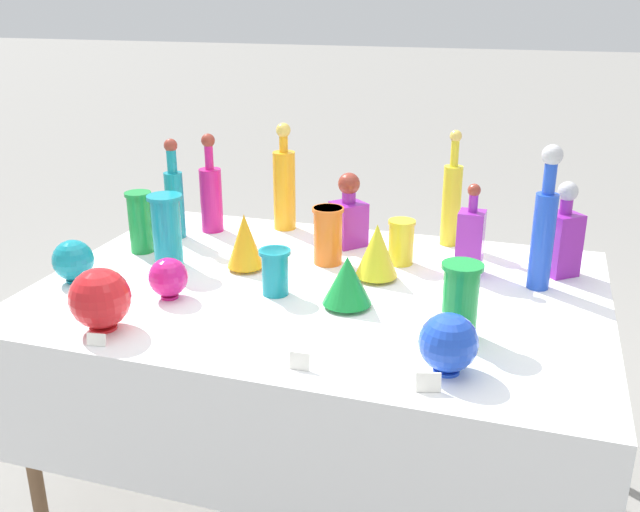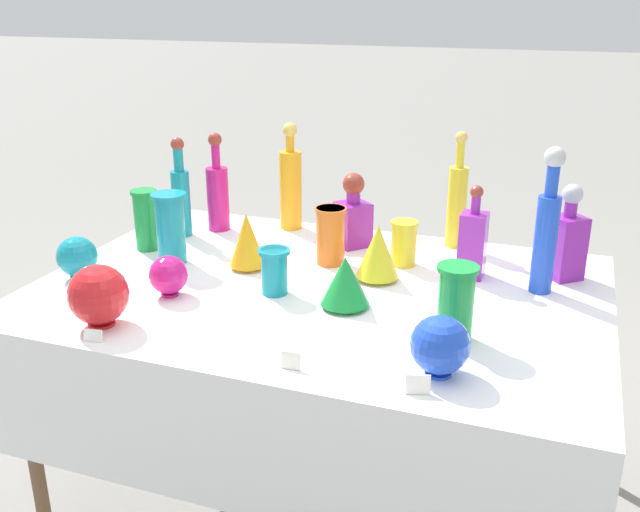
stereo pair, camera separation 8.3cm
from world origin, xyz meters
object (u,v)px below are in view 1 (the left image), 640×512
Objects in this scene: round_bowl_0 at (168,277)px; cardboard_box_behind_right at (438,307)px; tall_bottle_1 at (544,226)px; cardboard_box_behind_left at (326,295)px; slender_vase_0 at (275,270)px; slender_vase_5 at (401,240)px; fluted_vase_1 at (347,281)px; round_bowl_3 at (73,260)px; tall_bottle_2 at (452,200)px; square_decanter_2 at (470,240)px; slender_vase_2 at (328,234)px; slender_vase_3 at (167,228)px; tall_bottle_4 at (174,197)px; fluted_vase_0 at (377,251)px; tall_bottle_3 at (284,185)px; round_bowl_1 at (448,343)px; round_bowl_2 at (100,298)px; tall_bottle_0 at (211,194)px; square_decanter_1 at (349,215)px; slender_vase_1 at (460,298)px; slender_vase_4 at (140,220)px; square_decanter_0 at (562,237)px; fluted_vase_2 at (245,241)px.

round_bowl_0 reaches higher than cardboard_box_behind_right.
cardboard_box_behind_left is (-1.01, 1.08, -0.81)m from tall_bottle_1.
slender_vase_0 is 0.93× the size of slender_vase_5.
round_bowl_3 is (-0.86, -0.07, -0.01)m from fluted_vase_1.
tall_bottle_2 is 2.93× the size of slender_vase_0.
slender_vase_2 is (-0.46, -0.04, -0.01)m from square_decanter_2.
tall_bottle_4 is at bearing 113.00° from slender_vase_3.
fluted_vase_0 is (-0.49, -0.08, -0.10)m from tall_bottle_1.
tall_bottle_3 reaches higher than round_bowl_1.
round_bowl_1 is 0.87× the size of round_bowl_2.
tall_bottle_3 is at bearing 23.61° from tall_bottle_0.
slender_vase_0 is at bearing -72.40° from tall_bottle_3.
slender_vase_1 is (0.47, -0.61, -0.00)m from square_decanter_1.
round_bowl_1 is (1.13, -0.52, -0.04)m from slender_vase_4.
square_decanter_0 is 0.75m from slender_vase_2.
tall_bottle_2 is 1.09m from slender_vase_4.
square_decanter_2 is 1.95× the size of fluted_vase_1.
fluted_vase_2 is (0.41, -0.05, -0.02)m from slender_vase_4.
slender_vase_0 is 0.59× the size of slender_vase_3.
tall_bottle_3 is 2.34× the size of round_bowl_2.
square_decanter_1 is at bearing 163.01° from tall_bottle_1.
square_decanter_1 is (-0.72, 0.06, -0.01)m from square_decanter_0.
round_bowl_1 reaches higher than cardboard_box_behind_left.
cardboard_box_behind_right is (-0.50, 1.00, -0.75)m from square_decanter_0.
slender_vase_5 is (-0.44, 0.08, -0.12)m from tall_bottle_1.
slender_vase_0 is at bearing -47.98° from tall_bottle_0.
tall_bottle_3 is at bearing 160.08° from square_decanter_2.
fluted_vase_2 is (-0.16, 0.16, 0.02)m from slender_vase_0.
cardboard_box_behind_left is at bearing 132.53° from tall_bottle_2.
round_bowl_2 is at bearing -93.20° from cardboard_box_behind_left.
slender_vase_2 is 1.28× the size of slender_vase_5.
slender_vase_2 is at bearing -49.02° from tall_bottle_3.
tall_bottle_3 reaches higher than slender_vase_2.
square_decanter_0 reaches higher than round_bowl_3.
slender_vase_0 is (-0.53, -0.34, -0.04)m from square_decanter_2.
tall_bottle_0 is 0.62m from round_bowl_3.
square_decanter_2 is 0.46m from slender_vase_1.
square_decanter_2 is at bearing -162.29° from square_decanter_0.
tall_bottle_1 reaches higher than fluted_vase_2.
square_decanter_1 is 1.72× the size of fluted_vase_1.
tall_bottle_4 is (-1.29, 0.10, -0.05)m from tall_bottle_1.
slender_vase_2 is (-0.02, -0.19, -0.01)m from square_decanter_1.
square_decanter_0 is 1.43× the size of slender_vase_4.
fluted_vase_2 is 0.31m from round_bowl_0.
square_decanter_2 is at bearing 92.12° from round_bowl_1.
square_decanter_0 is 1.28× the size of slender_vase_3.
tall_bottle_0 is 2.99× the size of round_bowl_0.
cardboard_box_behind_left is at bearing 82.56° from slender_vase_3.
round_bowl_2 reaches higher than round_bowl_1.
tall_bottle_2 is 2.39× the size of round_bowl_2.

